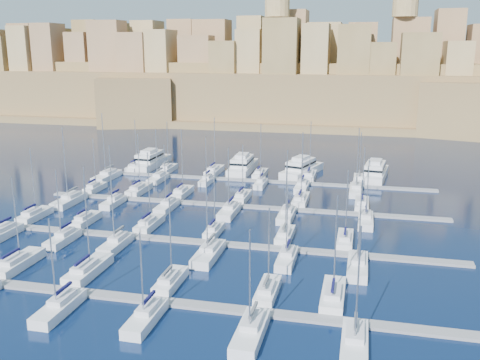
% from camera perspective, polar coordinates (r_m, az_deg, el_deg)
% --- Properties ---
extents(ground, '(600.00, 600.00, 0.00)m').
position_cam_1_polar(ground, '(101.58, -1.56, -4.46)').
color(ground, black).
rests_on(ground, ground).
extents(pontoon_near, '(84.00, 2.00, 0.40)m').
position_cam_1_polar(pontoon_near, '(71.59, -8.66, -12.66)').
color(pontoon_near, slate).
rests_on(pontoon_near, ground).
extents(pontoon_mid_near, '(84.00, 2.00, 0.40)m').
position_cam_1_polar(pontoon_mid_near, '(90.63, -3.50, -6.67)').
color(pontoon_mid_near, slate).
rests_on(pontoon_mid_near, ground).
extents(pontoon_mid_far, '(84.00, 2.00, 0.40)m').
position_cam_1_polar(pontoon_mid_far, '(110.77, -0.25, -2.78)').
color(pontoon_mid_far, slate).
rests_on(pontoon_mid_far, ground).
extents(pontoon_far, '(84.00, 2.00, 0.40)m').
position_cam_1_polar(pontoon_far, '(131.50, 1.98, -0.09)').
color(pontoon_far, slate).
rests_on(pontoon_far, ground).
extents(sailboat_1, '(3.00, 9.99, 14.15)m').
position_cam_1_polar(sailboat_1, '(87.51, -22.62, -8.15)').
color(sailboat_1, silver).
rests_on(sailboat_1, ground).
extents(sailboat_2, '(3.04, 10.14, 15.05)m').
position_cam_1_polar(sailboat_2, '(81.60, -15.90, -9.18)').
color(sailboat_2, silver).
rests_on(sailboat_2, ground).
extents(sailboat_3, '(2.51, 8.36, 12.80)m').
position_cam_1_polar(sailboat_3, '(75.71, -7.43, -10.64)').
color(sailboat_3, silver).
rests_on(sailboat_3, ground).
extents(sailboat_4, '(2.50, 8.33, 12.40)m').
position_cam_1_polar(sailboat_4, '(72.36, 2.96, -11.74)').
color(sailboat_4, silver).
rests_on(sailboat_4, ground).
extents(sailboat_5, '(2.90, 9.66, 14.43)m').
position_cam_1_polar(sailboat_5, '(72.11, 9.89, -12.02)').
color(sailboat_5, silver).
rests_on(sailboat_5, ground).
extents(sailboat_8, '(2.71, 9.03, 12.80)m').
position_cam_1_polar(sailboat_8, '(71.73, -18.72, -12.75)').
color(sailboat_8, silver).
rests_on(sailboat_8, ground).
extents(sailboat_9, '(2.62, 8.73, 12.02)m').
position_cam_1_polar(sailboat_9, '(66.91, -10.03, -14.22)').
color(sailboat_9, silver).
rests_on(sailboat_9, ground).
extents(sailboat_10, '(2.91, 9.72, 13.48)m').
position_cam_1_polar(sailboat_10, '(62.96, 1.14, -15.89)').
color(sailboat_10, silver).
rests_on(sailboat_10, ground).
extents(sailboat_11, '(2.85, 9.51, 14.79)m').
position_cam_1_polar(sailboat_11, '(62.03, 12.11, -16.72)').
color(sailboat_11, silver).
rests_on(sailboat_11, ground).
extents(sailboat_12, '(2.66, 8.87, 14.00)m').
position_cam_1_polar(sailboat_12, '(110.35, -21.07, -3.51)').
color(sailboat_12, silver).
rests_on(sailboat_12, ground).
extents(sailboat_13, '(2.47, 8.23, 11.10)m').
position_cam_1_polar(sailboat_13, '(104.42, -16.14, -4.10)').
color(sailboat_13, silver).
rests_on(sailboat_13, ground).
extents(sailboat_14, '(2.68, 8.95, 14.29)m').
position_cam_1_polar(sailboat_14, '(99.31, -9.66, -4.65)').
color(sailboat_14, silver).
rests_on(sailboat_14, ground).
extents(sailboat_15, '(2.19, 7.31, 12.05)m').
position_cam_1_polar(sailboat_15, '(94.59, -2.79, -5.43)').
color(sailboat_15, silver).
rests_on(sailboat_15, ground).
extents(sailboat_16, '(2.51, 8.35, 13.92)m').
position_cam_1_polar(sailboat_16, '(92.58, 4.82, -5.89)').
color(sailboat_16, silver).
rests_on(sailboat_16, ground).
extents(sailboat_17, '(2.56, 8.53, 12.94)m').
position_cam_1_polar(sailboat_17, '(91.87, 11.13, -6.28)').
color(sailboat_17, silver).
rests_on(sailboat_17, ground).
extents(sailboat_18, '(2.96, 9.86, 13.71)m').
position_cam_1_polar(sailboat_18, '(101.45, -24.25, -5.32)').
color(sailboat_18, silver).
rests_on(sailboat_18, ground).
extents(sailboat_19, '(2.52, 8.41, 13.07)m').
position_cam_1_polar(sailboat_19, '(95.53, -18.35, -5.95)').
color(sailboat_19, silver).
rests_on(sailboat_19, ground).
extents(sailboat_20, '(2.63, 8.77, 13.29)m').
position_cam_1_polar(sailboat_20, '(90.79, -13.08, -6.62)').
color(sailboat_20, silver).
rests_on(sailboat_20, ground).
extents(sailboat_21, '(3.04, 10.14, 13.30)m').
position_cam_1_polar(sailboat_21, '(84.59, -3.37, -7.81)').
color(sailboat_21, silver).
rests_on(sailboat_21, ground).
extents(sailboat_22, '(2.54, 8.47, 12.51)m').
position_cam_1_polar(sailboat_22, '(82.92, 5.01, -8.32)').
color(sailboat_22, silver).
rests_on(sailboat_22, ground).
extents(sailboat_23, '(2.91, 9.69, 14.32)m').
position_cam_1_polar(sailboat_23, '(81.69, 12.42, -8.94)').
color(sailboat_23, silver).
rests_on(sailboat_23, ground).
extents(sailboat_24, '(2.32, 7.73, 12.42)m').
position_cam_1_polar(sailboat_24, '(127.21, -15.22, -0.82)').
color(sailboat_24, silver).
rests_on(sailboat_24, ground).
extents(sailboat_25, '(2.84, 9.48, 13.65)m').
position_cam_1_polar(sailboat_25, '(123.38, -10.72, -1.01)').
color(sailboat_25, silver).
rests_on(sailboat_25, ground).
extents(sailboat_26, '(2.72, 9.06, 15.19)m').
position_cam_1_polar(sailboat_26, '(119.46, -6.21, -1.34)').
color(sailboat_26, silver).
rests_on(sailboat_26, ground).
extents(sailboat_27, '(2.57, 8.57, 12.35)m').
position_cam_1_polar(sailboat_27, '(115.51, 0.23, -1.80)').
color(sailboat_27, silver).
rests_on(sailboat_27, ground).
extents(sailboat_28, '(2.85, 9.48, 15.36)m').
position_cam_1_polar(sailboat_28, '(113.88, 6.49, -2.11)').
color(sailboat_28, silver).
rests_on(sailboat_28, ground).
extents(sailboat_29, '(2.69, 8.96, 12.87)m').
position_cam_1_polar(sailboat_29, '(112.98, 12.85, -2.52)').
color(sailboat_29, silver).
rests_on(sailboat_29, ground).
extents(sailboat_30, '(3.07, 10.24, 16.68)m').
position_cam_1_polar(sailboat_30, '(118.28, -17.73, -2.08)').
color(sailboat_30, silver).
rests_on(sailboat_30, ground).
extents(sailboat_31, '(2.40, 8.00, 13.14)m').
position_cam_1_polar(sailboat_31, '(114.73, -13.35, -2.30)').
color(sailboat_31, silver).
rests_on(sailboat_31, ground).
extents(sailboat_32, '(2.61, 8.70, 13.73)m').
position_cam_1_polar(sailboat_32, '(109.69, -7.79, -2.78)').
color(sailboat_32, silver).
rests_on(sailboat_32, ground).
extents(sailboat_33, '(2.83, 9.44, 13.85)m').
position_cam_1_polar(sailboat_33, '(105.49, -1.15, -3.33)').
color(sailboat_33, silver).
rests_on(sailboat_33, ground).
extents(sailboat_34, '(2.74, 9.12, 13.86)m').
position_cam_1_polar(sailboat_34, '(103.53, 4.99, -3.72)').
color(sailboat_34, silver).
rests_on(sailboat_34, ground).
extents(sailboat_35, '(2.70, 8.99, 12.75)m').
position_cam_1_polar(sailboat_35, '(102.70, 13.25, -4.21)').
color(sailboat_35, silver).
rests_on(sailboat_35, ground).
extents(sailboat_36, '(2.68, 8.92, 13.77)m').
position_cam_1_polar(sailboat_36, '(146.79, -11.03, 1.36)').
color(sailboat_36, silver).
rests_on(sailboat_36, ground).
extents(sailboat_37, '(2.64, 8.81, 13.59)m').
position_cam_1_polar(sailboat_37, '(143.31, -7.73, 1.19)').
color(sailboat_37, silver).
rests_on(sailboat_37, ground).
extents(sailboat_38, '(2.97, 9.91, 14.96)m').
position_cam_1_polar(sailboat_38, '(139.85, -2.77, 0.99)').
color(sailboat_38, silver).
rests_on(sailboat_38, ground).
extents(sailboat_39, '(2.64, 8.80, 13.85)m').
position_cam_1_polar(sailboat_39, '(136.54, 2.15, 0.67)').
color(sailboat_39, silver).
rests_on(sailboat_39, ground).
extents(sailboat_40, '(2.93, 9.78, 14.77)m').
position_cam_1_polar(sailboat_40, '(135.25, 7.39, 0.44)').
color(sailboat_40, silver).
rests_on(sailboat_40, ground).
extents(sailboat_41, '(2.54, 8.46, 12.62)m').
position_cam_1_polar(sailboat_41, '(134.02, 12.57, 0.08)').
color(sailboat_41, silver).
rests_on(sailboat_41, ground).
extents(sailboat_42, '(3.24, 10.79, 16.97)m').
position_cam_1_polar(sailboat_42, '(137.76, -14.02, 0.40)').
color(sailboat_42, silver).
rests_on(sailboat_42, ground).
extents(sailboat_43, '(2.67, 8.90, 13.44)m').
position_cam_1_polar(sailboat_43, '(133.13, -8.72, 0.17)').
color(sailboat_43, silver).
rests_on(sailboat_43, ground).
extents(sailboat_44, '(2.21, 7.37, 11.61)m').
position_cam_1_polar(sailboat_44, '(129.84, -3.56, -0.06)').
color(sailboat_44, silver).
rests_on(sailboat_44, ground).
extents(sailboat_45, '(2.21, 7.38, 11.06)m').
position_cam_1_polar(sailboat_45, '(126.74, 2.22, -0.39)').
color(sailboat_45, silver).
rests_on(sailboat_45, ground).
extents(sailboat_46, '(2.74, 9.13, 13.85)m').
position_cam_1_polar(sailboat_46, '(124.47, 6.62, -0.73)').
color(sailboat_46, silver).
rests_on(sailboat_46, ground).
extents(sailboat_47, '(2.88, 9.60, 15.35)m').
position_cam_1_polar(sailboat_47, '(123.53, 12.28, -1.06)').
color(sailboat_47, silver).
rests_on(sailboat_47, ground).
extents(motor_yacht_a, '(5.65, 17.82, 5.25)m').
position_cam_1_polar(motor_yacht_a, '(149.89, -9.56, 2.07)').
color(motor_yacht_a, silver).
rests_on(motor_yacht_a, ground).
extents(motor_yacht_b, '(5.29, 17.22, 5.25)m').
position_cam_1_polar(motor_yacht_b, '(141.71, 0.28, 1.58)').
color(motor_yacht_b, silver).
rests_on(motor_yacht_b, ground).
extents(motor_yacht_c, '(9.93, 17.96, 5.25)m').
position_cam_1_polar(motor_yacht_c, '(139.16, 6.58, 1.26)').
color(motor_yacht_c, silver).
rests_on(motor_yacht_c, ground).
extents(motor_yacht_d, '(7.14, 17.58, 5.25)m').
position_cam_1_polar(motor_yacht_d, '(138.30, 14.20, 0.84)').
color(motor_yacht_d, silver).
rests_on(motor_yacht_d, ground).
extents(fortified_city, '(460.00, 108.95, 59.52)m').
position_cam_1_polar(fortified_city, '(250.28, 7.56, 9.86)').
color(fortified_city, brown).
rests_on(fortified_city, ground).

